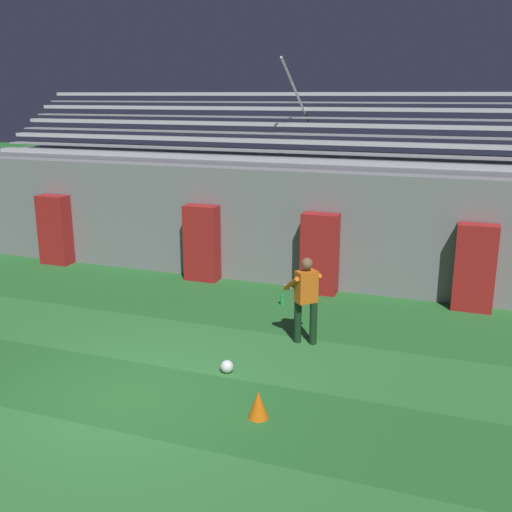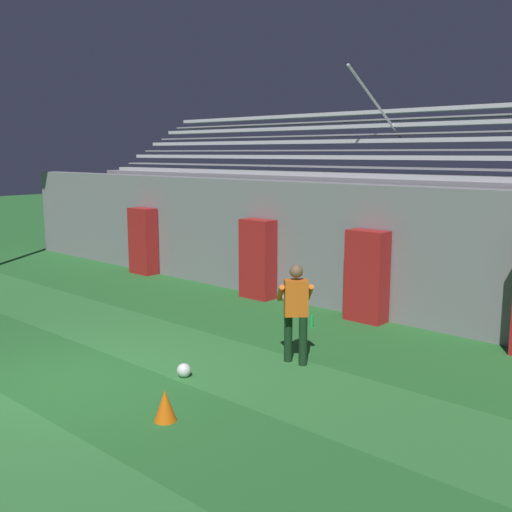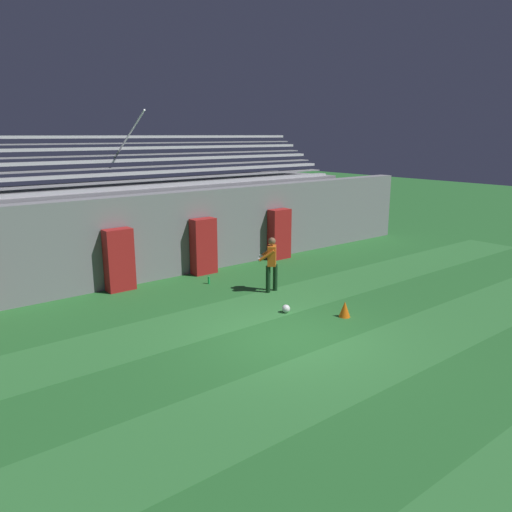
{
  "view_description": "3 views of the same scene",
  "coord_description": "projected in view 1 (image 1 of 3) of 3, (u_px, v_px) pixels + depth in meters",
  "views": [
    {
      "loc": [
        4.71,
        -7.21,
        4.54
      ],
      "look_at": [
        1.17,
        2.54,
        1.73
      ],
      "focal_mm": 42.0,
      "sensor_mm": 36.0,
      "label": 1
    },
    {
      "loc": [
        7.88,
        -4.56,
        3.46
      ],
      "look_at": [
        1.28,
        2.79,
        1.75
      ],
      "focal_mm": 42.0,
      "sensor_mm": 36.0,
      "label": 2
    },
    {
      "loc": [
        -7.39,
        -8.04,
        4.64
      ],
      "look_at": [
        1.77,
        3.43,
        1.05
      ],
      "focal_mm": 35.0,
      "sensor_mm": 36.0,
      "label": 3
    }
  ],
  "objects": [
    {
      "name": "back_wall",
      "position": [
        266.0,
        226.0,
        14.82
      ],
      "size": [
        24.0,
        0.6,
        2.8
      ],
      "primitive_type": "cube",
      "color": "gray",
      "rests_on": "ground"
    },
    {
      "name": "bleacher_stand",
      "position": [
        293.0,
        205.0,
        16.91
      ],
      "size": [
        18.0,
        4.05,
        5.43
      ],
      "color": "gray",
      "rests_on": "ground"
    },
    {
      "name": "padding_pillar_gate_right",
      "position": [
        320.0,
        254.0,
        13.94
      ],
      "size": [
        0.84,
        0.44,
        1.9
      ],
      "primitive_type": "cube",
      "color": "#B21E1E",
      "rests_on": "ground"
    },
    {
      "name": "soccer_ball",
      "position": [
        227.0,
        367.0,
        10.08
      ],
      "size": [
        0.22,
        0.22,
        0.22
      ],
      "primitive_type": "sphere",
      "color": "white",
      "rests_on": "ground"
    },
    {
      "name": "padding_pillar_far_right",
      "position": [
        475.0,
        268.0,
        12.81
      ],
      "size": [
        0.84,
        0.44,
        1.9
      ],
      "primitive_type": "cube",
      "color": "#B21E1E",
      "rests_on": "ground"
    },
    {
      "name": "water_bottle",
      "position": [
        282.0,
        300.0,
        13.31
      ],
      "size": [
        0.07,
        0.07,
        0.24
      ],
      "primitive_type": "cylinder",
      "color": "green",
      "rests_on": "ground"
    },
    {
      "name": "traffic_cone",
      "position": [
        258.0,
        404.0,
        8.65
      ],
      "size": [
        0.3,
        0.3,
        0.42
      ],
      "primitive_type": "cone",
      "color": "orange",
      "rests_on": "ground"
    },
    {
      "name": "padding_pillar_far_left",
      "position": [
        55.0,
        230.0,
        16.39
      ],
      "size": [
        0.84,
        0.44,
        1.9
      ],
      "primitive_type": "cube",
      "color": "#B21E1E",
      "rests_on": "ground"
    },
    {
      "name": "ground_plane",
      "position": [
        130.0,
        397.0,
        9.29
      ],
      "size": [
        80.0,
        80.0,
        0.0
      ],
      "primitive_type": "plane",
      "color": "#286B2D"
    },
    {
      "name": "turf_stripe_mid",
      "position": [
        48.0,
        467.0,
        7.53
      ],
      "size": [
        28.0,
        2.03,
        0.01
      ],
      "primitive_type": "cube",
      "color": "#337A38",
      "rests_on": "ground"
    },
    {
      "name": "padding_pillar_gate_left",
      "position": [
        202.0,
        243.0,
        14.93
      ],
      "size": [
        0.84,
        0.44,
        1.9
      ],
      "primitive_type": "cube",
      "color": "#B21E1E",
      "rests_on": "ground"
    },
    {
      "name": "goalkeeper",
      "position": [
        306.0,
        295.0,
        11.07
      ],
      "size": [
        0.74,
        0.74,
        1.67
      ],
      "color": "#143319",
      "rests_on": "ground"
    },
    {
      "name": "turf_stripe_far",
      "position": [
        190.0,
        345.0,
        11.22
      ],
      "size": [
        28.0,
        2.03,
        0.01
      ],
      "primitive_type": "cube",
      "color": "#337A38",
      "rests_on": "ground"
    }
  ]
}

